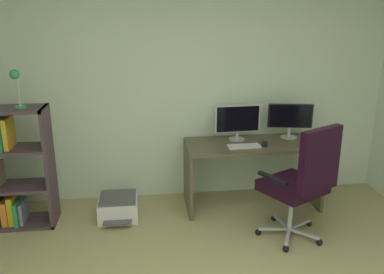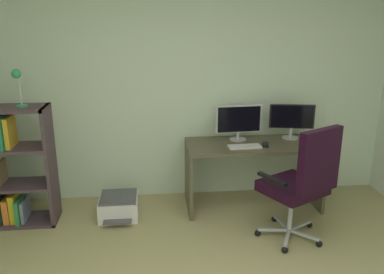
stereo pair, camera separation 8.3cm
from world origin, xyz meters
name	(u,v)px [view 1 (the left image)]	position (x,y,z in m)	size (l,w,h in m)	color
wall_back	(183,88)	(0.00, 2.59, 1.27)	(4.67, 0.10, 2.54)	silver
desk	(252,160)	(0.71, 2.14, 0.54)	(1.45, 0.62, 0.73)	brown
monitor_main	(237,120)	(0.56, 2.29, 0.95)	(0.51, 0.18, 0.39)	#B2B5B7
monitor_secondary	(290,118)	(1.16, 2.29, 0.96)	(0.49, 0.18, 0.39)	#B2B5B7
keyboard	(244,146)	(0.58, 2.02, 0.74)	(0.34, 0.13, 0.02)	silver
computer_mouse	(264,144)	(0.80, 2.04, 0.75)	(0.06, 0.10, 0.03)	black
office_chair	(303,179)	(0.96, 1.35, 0.63)	(0.70, 0.71, 1.14)	#B7BABC
bookshelf	(6,172)	(-1.83, 2.01, 0.57)	(0.73, 0.36, 1.22)	#48353E
desk_lamp	(16,81)	(-1.62, 2.01, 1.46)	(0.12, 0.11, 0.36)	#319963
printer	(118,207)	(-0.76, 2.03, 0.11)	(0.40, 0.49, 0.23)	white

